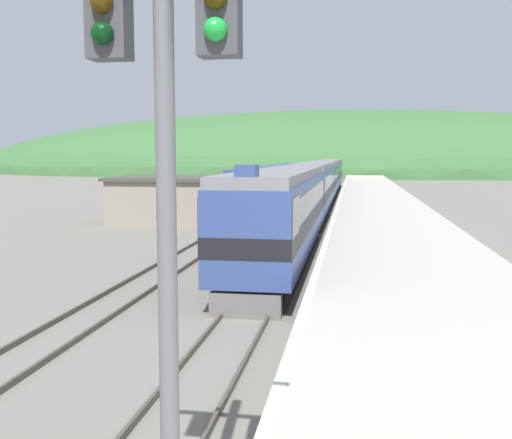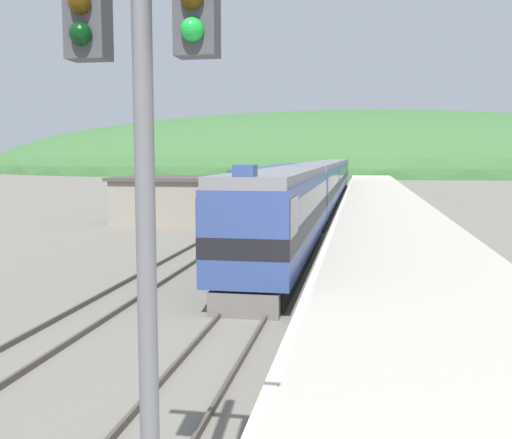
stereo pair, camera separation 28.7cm
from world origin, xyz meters
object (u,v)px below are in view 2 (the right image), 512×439
object	(u,v)px
express_train_lead_car	(283,213)
carriage_third	(329,179)
carriage_second	(316,189)
siding_train	(283,183)
signal_mast_main	(143,131)
carriage_fourth	(337,173)

from	to	relation	value
express_train_lead_car	carriage_third	world-z (taller)	express_train_lead_car
carriage_third	express_train_lead_car	bearing A→B (deg)	-90.00
express_train_lead_car	carriage_second	xyz separation A→B (m)	(0.00, 20.23, -0.01)
siding_train	signal_mast_main	world-z (taller)	signal_mast_main
carriage_third	siding_train	xyz separation A→B (m)	(-4.70, -3.70, -0.35)
carriage_second	carriage_fourth	xyz separation A→B (m)	(0.00, 40.07, 0.00)
express_train_lead_car	carriage_third	xyz separation A→B (m)	(0.00, 40.27, -0.01)
express_train_lead_car	carriage_fourth	size ratio (longest dim) A/B	1.00
siding_train	carriage_third	bearing A→B (deg)	38.16
carriage_second	carriage_fourth	distance (m)	40.07
carriage_third	signal_mast_main	world-z (taller)	signal_mast_main
carriage_third	carriage_fourth	world-z (taller)	same
carriage_third	signal_mast_main	xyz separation A→B (m)	(1.35, -61.25, 2.85)
carriage_second	signal_mast_main	bearing A→B (deg)	-88.13
express_train_lead_car	signal_mast_main	xyz separation A→B (m)	(1.35, -20.98, 2.83)
siding_train	express_train_lead_car	bearing A→B (deg)	-82.67
carriage_second	carriage_third	bearing A→B (deg)	90.00
carriage_second	signal_mast_main	size ratio (longest dim) A/B	2.43
carriage_fourth	signal_mast_main	distance (m)	81.35
carriage_second	carriage_fourth	world-z (taller)	same
siding_train	signal_mast_main	size ratio (longest dim) A/B	5.26
carriage_second	carriage_fourth	size ratio (longest dim) A/B	1.00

